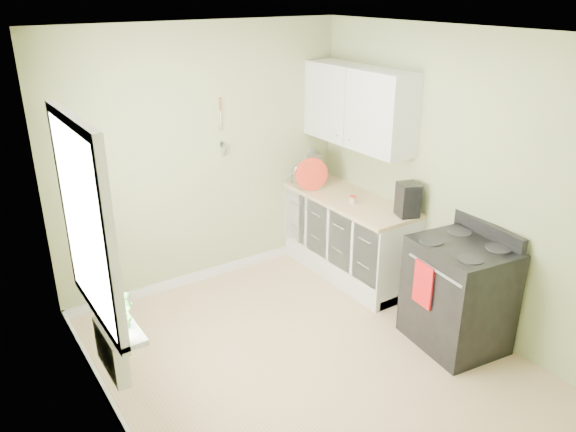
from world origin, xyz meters
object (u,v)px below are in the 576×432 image
coffee_maker (408,201)px  kettle (296,174)px  stove (458,294)px  stand_mixer (312,166)px

coffee_maker → kettle: bearing=103.9°
stove → kettle: (-0.19, 2.25, 0.52)m
coffee_maker → stove: bearing=-100.5°
kettle → coffee_maker: size_ratio=0.60×
stove → stand_mixer: 2.34m
stove → stand_mixer: stand_mixer is taller
stand_mixer → kettle: stand_mixer is taller
stove → stand_mixer: (0.05, 2.27, 0.57)m
stand_mixer → kettle: size_ratio=1.77×
stand_mixer → coffee_maker: size_ratio=1.07×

